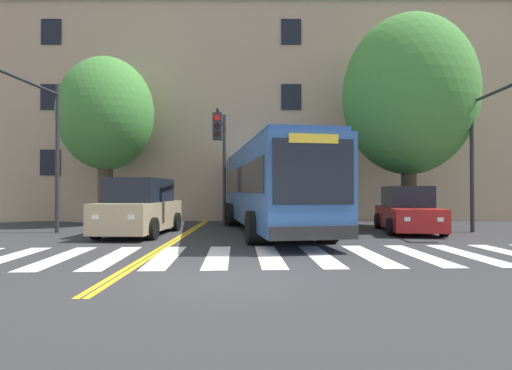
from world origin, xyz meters
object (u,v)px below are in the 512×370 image
(street_tree_curbside_small, at_px, (105,115))
(street_tree_curbside_large, at_px, (407,96))
(car_red_far_lane, at_px, (406,211))
(traffic_light_near_corner, at_px, (489,133))
(car_navy_behind_bus, at_px, (276,204))
(traffic_light_overhead, at_px, (221,148))
(car_tan_near_lane, at_px, (139,208))
(traffic_light_far_corner, at_px, (32,126))
(city_bus, at_px, (268,186))

(street_tree_curbside_small, bearing_deg, street_tree_curbside_large, -6.77)
(car_red_far_lane, bearing_deg, traffic_light_near_corner, -28.40)
(car_red_far_lane, relative_size, street_tree_curbside_small, 0.58)
(car_navy_behind_bus, distance_m, traffic_light_overhead, 9.39)
(car_tan_near_lane, relative_size, traffic_light_far_corner, 0.85)
(traffic_light_far_corner, bearing_deg, street_tree_curbside_large, 12.80)
(car_tan_near_lane, xyz_separation_m, traffic_light_near_corner, (13.01, -0.40, 2.79))
(city_bus, height_order, traffic_light_overhead, traffic_light_overhead)
(car_tan_near_lane, distance_m, car_navy_behind_bus, 11.90)
(city_bus, xyz_separation_m, street_tree_curbside_large, (6.24, 1.39, 4.05))
(traffic_light_near_corner, height_order, traffic_light_far_corner, traffic_light_far_corner)
(traffic_light_overhead, height_order, street_tree_curbside_small, street_tree_curbside_small)
(city_bus, bearing_deg, car_tan_near_lane, -166.41)
(traffic_light_overhead, bearing_deg, city_bus, -19.24)
(city_bus, distance_m, car_navy_behind_bus, 9.34)
(car_red_far_lane, xyz_separation_m, traffic_light_near_corner, (2.55, -1.38, 2.97))
(traffic_light_near_corner, bearing_deg, city_bus, 168.95)
(car_tan_near_lane, bearing_deg, traffic_light_overhead, 32.78)
(car_navy_behind_bus, xyz_separation_m, traffic_light_near_corner, (7.28, -10.84, 2.98))
(car_tan_near_lane, distance_m, street_tree_curbside_large, 12.43)
(street_tree_curbside_large, bearing_deg, street_tree_curbside_small, 173.23)
(city_bus, relative_size, street_tree_curbside_large, 1.31)
(car_navy_behind_bus, bearing_deg, traffic_light_overhead, -108.24)
(car_navy_behind_bus, relative_size, traffic_light_overhead, 0.91)
(traffic_light_far_corner, relative_size, street_tree_curbside_small, 0.72)
(car_navy_behind_bus, xyz_separation_m, traffic_light_far_corner, (-9.35, -11.21, 3.16))
(traffic_light_overhead, bearing_deg, street_tree_curbside_small, 157.90)
(city_bus, height_order, car_red_far_lane, city_bus)
(traffic_light_far_corner, height_order, street_tree_curbside_small, street_tree_curbside_small)
(car_red_far_lane, relative_size, car_navy_behind_bus, 1.00)
(city_bus, height_order, car_tan_near_lane, city_bus)
(traffic_light_far_corner, bearing_deg, traffic_light_overhead, 22.12)
(traffic_light_far_corner, distance_m, street_tree_curbside_small, 5.25)
(street_tree_curbside_large, bearing_deg, traffic_light_overhead, -175.13)
(car_tan_near_lane, relative_size, traffic_light_overhead, 0.95)
(city_bus, height_order, car_navy_behind_bus, city_bus)
(car_red_far_lane, xyz_separation_m, traffic_light_overhead, (-7.55, 0.90, 2.65))
(car_navy_behind_bus, height_order, traffic_light_near_corner, traffic_light_near_corner)
(car_navy_behind_bus, relative_size, street_tree_curbside_small, 0.59)
(street_tree_curbside_small, bearing_deg, traffic_light_far_corner, -97.81)
(car_red_far_lane, distance_m, street_tree_curbside_large, 5.35)
(car_red_far_lane, height_order, traffic_light_near_corner, traffic_light_near_corner)
(traffic_light_overhead, distance_m, street_tree_curbside_small, 6.57)
(traffic_light_near_corner, bearing_deg, traffic_light_overhead, 167.29)
(car_navy_behind_bus, bearing_deg, traffic_light_near_corner, -56.10)
(city_bus, relative_size, car_red_far_lane, 2.60)
(street_tree_curbside_small, bearing_deg, traffic_light_near_corner, -16.26)
(city_bus, xyz_separation_m, traffic_light_overhead, (-1.98, 0.69, 1.63))
(car_red_far_lane, height_order, car_navy_behind_bus, car_red_far_lane)
(car_navy_behind_bus, bearing_deg, street_tree_curbside_small, -144.44)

